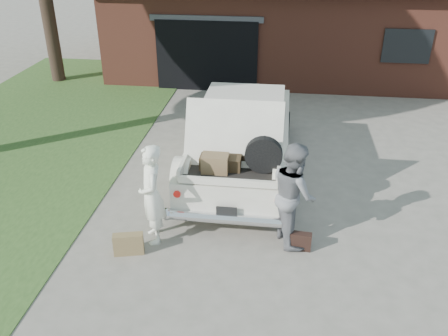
# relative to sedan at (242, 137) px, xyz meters

# --- Properties ---
(ground) EXTENTS (90.00, 90.00, 0.00)m
(ground) POSITION_rel_sedan_xyz_m (-0.12, -2.67, -0.79)
(ground) COLOR gray
(ground) RESTS_ON ground
(grass_strip) EXTENTS (6.00, 16.00, 0.02)m
(grass_strip) POSITION_rel_sedan_xyz_m (-5.62, 0.33, -0.78)
(grass_strip) COLOR #2D4C1E
(grass_strip) RESTS_ON ground
(house) EXTENTS (12.80, 7.80, 3.30)m
(house) POSITION_rel_sedan_xyz_m (0.86, 8.80, 0.88)
(house) COLOR brown
(house) RESTS_ON ground
(sedan) EXTENTS (2.14, 5.36, 2.12)m
(sedan) POSITION_rel_sedan_xyz_m (0.00, 0.00, 0.00)
(sedan) COLOR white
(sedan) RESTS_ON ground
(woman_left) EXTENTS (0.63, 0.76, 1.77)m
(woman_left) POSITION_rel_sedan_xyz_m (-1.24, -2.77, 0.10)
(woman_left) COLOR white
(woman_left) RESTS_ON ground
(woman_right) EXTENTS (0.97, 1.08, 1.82)m
(woman_right) POSITION_rel_sedan_xyz_m (1.10, -2.47, 0.13)
(woman_right) COLOR slate
(woman_right) RESTS_ON ground
(suitcase_left) EXTENTS (0.52, 0.27, 0.38)m
(suitcase_left) POSITION_rel_sedan_xyz_m (-1.56, -3.23, -0.60)
(suitcase_left) COLOR olive
(suitcase_left) RESTS_ON ground
(suitcase_right) EXTENTS (0.43, 0.17, 0.32)m
(suitcase_right) POSITION_rel_sedan_xyz_m (1.24, -2.75, -0.63)
(suitcase_right) COLOR black
(suitcase_right) RESTS_ON ground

